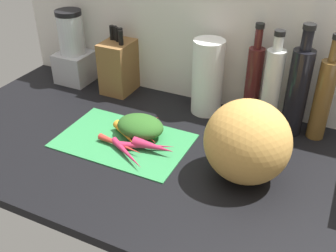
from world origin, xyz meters
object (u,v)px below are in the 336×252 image
Objects in this scene: carrot_3 at (144,133)px; carrot_1 at (142,120)px; carrot_6 at (120,145)px; paper_towel_roll at (208,77)px; winter_squash at (247,142)px; bottle_2 at (297,90)px; carrot_2 at (127,153)px; carrot_5 at (147,146)px; carrot_7 at (125,134)px; knife_block at (119,66)px; cutting_board at (123,140)px; carrot_4 at (154,147)px; blender_appliance at (73,52)px; bottle_3 at (323,98)px; bottle_1 at (271,89)px; bottle_0 at (253,81)px; carrot_0 at (143,130)px.

carrot_1 is at bearing 124.73° from carrot_3.
carrot_6 is 0.63× the size of paper_towel_roll.
winter_squash is 0.65× the size of bottle_2.
carrot_2 is at bearing -36.39° from carrot_6.
winter_squash reaches higher than carrot_5.
carrot_3 is 1.06× the size of carrot_7.
knife_block reaches higher than winter_squash.
cutting_board is 3.06× the size of carrot_7.
bottle_2 is (36.19, 31.50, 13.35)cm from carrot_4.
bottle_3 is at bearing -0.34° from blender_appliance.
carrot_7 is (-9.49, 2.68, 0.37)cm from carrot_5.
carrot_4 is 2.59cm from carrot_5.
bottle_1 is at bearing 23.58° from carrot_1.
cutting_board is at bearing -141.07° from carrot_3.
carrot_5 is (-2.52, 0.22, -0.59)cm from carrot_4.
blender_appliance is 90.42cm from bottle_2.
carrot_1 is at bearing -145.55° from bottle_0.
winter_squash is at bearing -8.06° from carrot_3.
cutting_board is 3.10× the size of carrot_4.
blender_appliance reaches higher than carrot_6.
carrot_3 reaches higher than carrot_0.
carrot_3 is 44.20cm from bottle_1.
carrot_7 is 52.81cm from blender_appliance.
knife_block is at bearing 133.47° from carrot_0.
bottle_0 is at bearing 56.74° from carrot_2.
bottle_1 reaches higher than carrot_6.
paper_towel_roll is (13.12, 24.81, 11.67)cm from carrot_0.
carrot_3 is at bearing -46.32° from knife_block.
bottle_1 reaches higher than carrot_0.
carrot_4 is at bearing -45.69° from knife_block.
blender_appliance reaches higher than knife_block.
carrot_1 is 0.45× the size of paper_towel_roll.
knife_block is at bearing -178.07° from bottle_0.
carrot_2 is at bearing -142.80° from bottle_3.
bottle_1 reaches higher than winter_squash.
carrot_2 is at bearing -56.14° from knife_block.
bottle_1 reaches higher than carrot_2.
cutting_board is at bearing -134.57° from bottle_0.
carrot_5 is at bearing -32.31° from blender_appliance.
bottle_2 is (48.34, 29.80, 15.53)cm from cutting_board.
bottle_2 is at bearing 76.12° from winter_squash.
cutting_board is at bearing -148.35° from bottle_2.
cutting_board is 1.76× the size of winter_squash.
cutting_board is 65.69cm from bottle_3.
carrot_0 is at bearing -28.82° from blender_appliance.
bottle_1 is at bearing 46.62° from carrot_2.
bottle_0 reaches higher than blender_appliance.
carrot_4 is 64.21cm from blender_appliance.
carrot_4 is at bearing -31.26° from blender_appliance.
blender_appliance is at bearing 144.59° from carrot_7.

